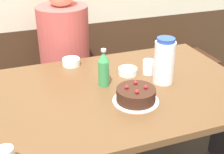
{
  "coord_description": "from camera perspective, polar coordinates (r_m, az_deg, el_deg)",
  "views": [
    {
      "loc": [
        -0.48,
        -1.35,
        1.57
      ],
      "look_at": [
        0.03,
        0.05,
        0.81
      ],
      "focal_mm": 50.0,
      "sensor_mm": 36.0,
      "label": 1
    }
  ],
  "objects": [
    {
      "name": "bowl_soup_white",
      "position": [
        1.94,
        -7.47,
        2.75
      ],
      "size": [
        0.11,
        0.11,
        0.04
      ],
      "color": "white",
      "rests_on": "dining_table"
    },
    {
      "name": "soju_bottle",
      "position": [
        1.66,
        -1.52,
        1.57
      ],
      "size": [
        0.06,
        0.06,
        0.21
      ],
      "color": "#388E4C",
      "rests_on": "dining_table"
    },
    {
      "name": "water_pitcher",
      "position": [
        1.71,
        9.54,
        2.9
      ],
      "size": [
        0.11,
        0.11,
        0.26
      ],
      "color": "white",
      "rests_on": "dining_table"
    },
    {
      "name": "bowl_rice_small",
      "position": [
        1.81,
        2.88,
        1.07
      ],
      "size": [
        0.11,
        0.11,
        0.04
      ],
      "color": "white",
      "rests_on": "dining_table"
    },
    {
      "name": "dining_table",
      "position": [
        1.69,
        -0.52,
        -4.97
      ],
      "size": [
        1.52,
        0.94,
        0.76
      ],
      "color": "brown",
      "rests_on": "ground_plane"
    },
    {
      "name": "person_teal_shirt",
      "position": [
        2.33,
        -8.44,
        1.89
      ],
      "size": [
        0.36,
        0.36,
        1.23
      ],
      "rotation": [
        0.0,
        0.0,
        -1.57
      ],
      "color": "#33333D",
      "rests_on": "ground_plane"
    },
    {
      "name": "birthday_cake",
      "position": [
        1.54,
        4.4,
        -3.33
      ],
      "size": [
        0.23,
        0.23,
        0.09
      ],
      "color": "white",
      "rests_on": "dining_table"
    },
    {
      "name": "bench_seat",
      "position": [
        2.6,
        -6.67,
        -4.3
      ],
      "size": [
        2.54,
        0.38,
        0.47
      ],
      "color": "#381E11",
      "rests_on": "ground_plane"
    },
    {
      "name": "glass_tumbler_short",
      "position": [
        1.82,
        6.71,
        1.82
      ],
      "size": [
        0.07,
        0.07,
        0.08
      ],
      "color": "silver",
      "rests_on": "dining_table"
    }
  ]
}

